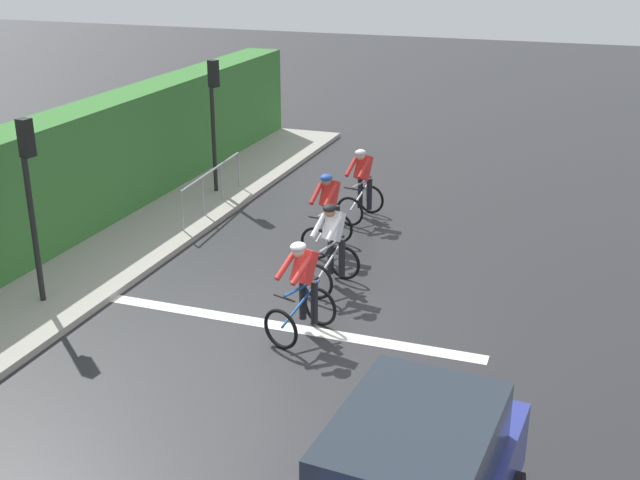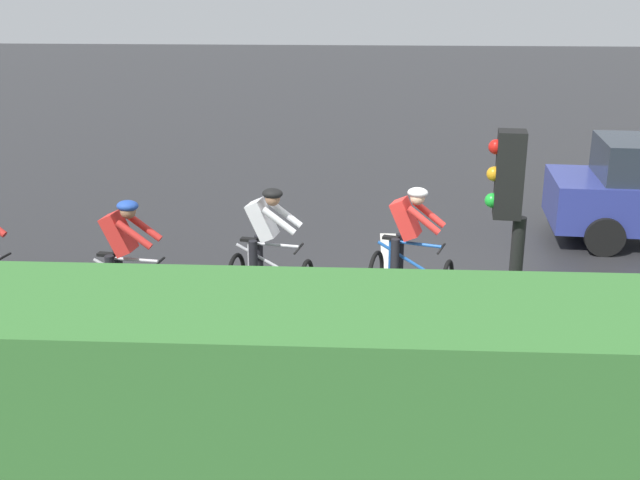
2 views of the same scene
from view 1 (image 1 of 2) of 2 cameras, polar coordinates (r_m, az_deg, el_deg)
The scene contains 12 objects.
ground_plane at distance 13.31m, azimuth -3.48°, elevation -6.68°, with size 80.00×80.00×0.00m, color #28282B.
sidewalk_kerb at distance 16.96m, azimuth -15.24°, elevation -0.88°, with size 2.80×22.61×0.12m, color #9E998E.
stone_wall_low at distance 17.40m, azimuth -17.75°, elevation 0.10°, with size 0.44×22.61×0.51m, color gray.
hedge_wall at distance 17.25m, azimuth -18.94°, elevation 3.58°, with size 1.10×22.61×2.68m, color #387533.
road_marking_stop_line at distance 13.55m, azimuth -2.97°, elevation -6.09°, with size 7.00×0.30×0.01m, color silver.
cyclist_lead at distance 18.27m, azimuth 2.98°, elevation 3.89°, with size 0.87×1.19×1.66m.
cyclist_second at distance 16.40m, azimuth 0.59°, elevation 1.88°, with size 0.83×1.17×1.66m.
cyclist_mid at distance 14.62m, azimuth 0.85°, elevation -0.56°, with size 0.87×1.19×1.66m.
cyclist_fourth at distance 12.89m, azimuth -1.28°, elevation -3.65°, with size 0.98×1.24×1.66m.
traffic_light_near_crossing at distance 14.31m, azimuth -19.89°, elevation 3.71°, with size 0.22×0.31×3.34m.
traffic_light_far_junction at distance 19.81m, azimuth -7.55°, elevation 9.35°, with size 0.25×0.31×3.34m.
pedestrian_railing_kerbside at distance 18.90m, azimuth -7.68°, elevation 4.27°, with size 0.27×3.37×1.03m.
Camera 1 is at (4.70, -10.80, 6.18)m, focal length 45.02 mm.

